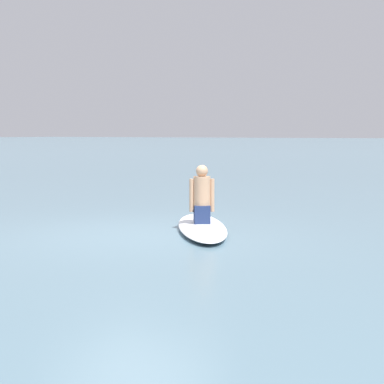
% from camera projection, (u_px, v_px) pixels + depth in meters
% --- Properties ---
extents(ground_plane, '(400.00, 400.00, 0.00)m').
position_uv_depth(ground_plane, '(135.00, 235.00, 9.81)').
color(ground_plane, slate).
extents(surfboard, '(2.48, 3.04, 0.13)m').
position_uv_depth(surfboard, '(202.00, 227.00, 10.24)').
color(surfboard, white).
rests_on(surfboard, ground).
extents(person_paddler, '(0.41, 0.42, 0.99)m').
position_uv_depth(person_paddler, '(202.00, 197.00, 10.19)').
color(person_paddler, navy).
rests_on(person_paddler, surfboard).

